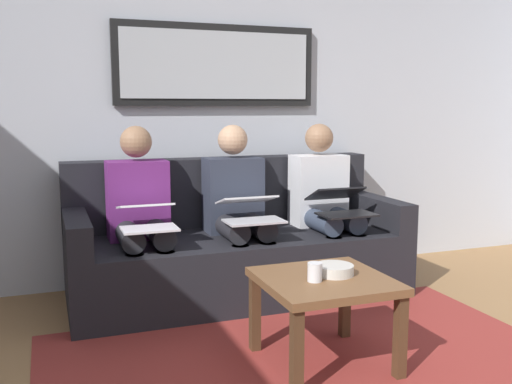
{
  "coord_description": "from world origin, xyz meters",
  "views": [
    {
      "loc": [
        1.19,
        1.52,
        1.26
      ],
      "look_at": [
        0.0,
        -1.7,
        0.75
      ],
      "focal_mm": 40.52,
      "sensor_mm": 36.0,
      "label": 1
    }
  ],
  "objects": [
    {
      "name": "bowl",
      "position": [
        -0.12,
        -0.92,
        0.47
      ],
      "size": [
        0.19,
        0.19,
        0.05
      ],
      "primitive_type": "cylinder",
      "color": "beige",
      "rests_on": "coffee_table"
    },
    {
      "name": "laptop_white",
      "position": [
        0.64,
        -1.8,
        0.63
      ],
      "size": [
        0.32,
        0.34,
        0.14
      ],
      "color": "white"
    },
    {
      "name": "person_middle",
      "position": [
        0.0,
        -2.05,
        0.61
      ],
      "size": [
        0.38,
        0.58,
        1.14
      ],
      "color": "#2D3342",
      "rests_on": "couch"
    },
    {
      "name": "person_right",
      "position": [
        0.64,
        -2.05,
        0.61
      ],
      "size": [
        0.38,
        0.58,
        1.14
      ],
      "color": "#66236B",
      "rests_on": "couch"
    },
    {
      "name": "laptop_black",
      "position": [
        -0.64,
        -1.82,
        0.63
      ],
      "size": [
        0.36,
        0.39,
        0.17
      ],
      "color": "black"
    },
    {
      "name": "wall_rear",
      "position": [
        0.0,
        -2.6,
        1.3
      ],
      "size": [
        6.0,
        0.12,
        2.6
      ],
      "primitive_type": "cube",
      "color": "#B7BCC6",
      "rests_on": "ground_plane"
    },
    {
      "name": "coffee_table",
      "position": [
        -0.06,
        -0.9,
        0.37
      ],
      "size": [
        0.61,
        0.61,
        0.44
      ],
      "color": "brown",
      "rests_on": "ground_plane"
    },
    {
      "name": "cup",
      "position": [
        0.01,
        -0.86,
        0.49
      ],
      "size": [
        0.07,
        0.07,
        0.09
      ],
      "primitive_type": "cylinder",
      "color": "silver",
      "rests_on": "coffee_table"
    },
    {
      "name": "person_left",
      "position": [
        -0.64,
        -2.05,
        0.61
      ],
      "size": [
        0.38,
        0.58,
        1.14
      ],
      "color": "silver",
      "rests_on": "couch"
    },
    {
      "name": "area_rug",
      "position": [
        0.0,
        -0.85,
        0.0
      ],
      "size": [
        2.6,
        1.8,
        0.01
      ],
      "primitive_type": "cube",
      "color": "maroon",
      "rests_on": "ground_plane"
    },
    {
      "name": "framed_mirror",
      "position": [
        0.0,
        -2.51,
        1.55
      ],
      "size": [
        1.47,
        0.05,
        0.57
      ],
      "color": "black"
    },
    {
      "name": "couch",
      "position": [
        0.0,
        -2.12,
        0.31
      ],
      "size": [
        2.2,
        0.9,
        0.9
      ],
      "color": "black",
      "rests_on": "ground_plane"
    },
    {
      "name": "laptop_silver",
      "position": [
        0.0,
        -1.81,
        0.63
      ],
      "size": [
        0.36,
        0.35,
        0.15
      ],
      "color": "silver"
    }
  ]
}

